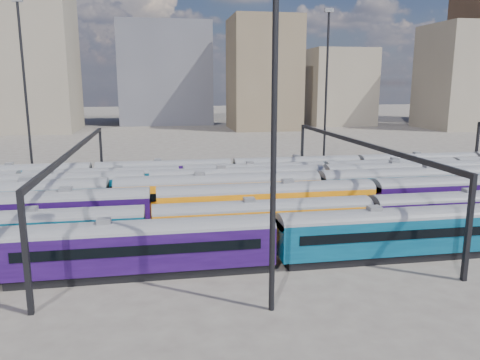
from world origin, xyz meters
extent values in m
plane|color=#453F3B|center=(0.00, 0.00, 0.00)|extent=(500.00, 500.00, 0.00)
cube|color=black|center=(-13.32, -15.00, 0.35)|extent=(19.02, 2.47, 0.70)
cube|color=#190736|center=(-13.32, -15.00, 2.15)|extent=(20.03, 2.90, 2.90)
cylinder|color=#4C4C51|center=(-13.32, -15.00, 3.60)|extent=(20.03, 2.90, 2.90)
cube|color=black|center=(-13.32, -16.47, 2.50)|extent=(17.62, 0.06, 0.75)
cube|color=black|center=(-13.32, -13.53, 2.50)|extent=(17.62, 0.06, 0.75)
cube|color=slate|center=(-13.32, -15.00, 4.38)|extent=(1.00, 0.90, 0.35)
cube|color=black|center=(7.31, -15.00, 0.35)|extent=(19.02, 2.47, 0.70)
cube|color=#043148|center=(7.31, -15.00, 2.15)|extent=(20.03, 2.90, 2.90)
cylinder|color=#4C4C51|center=(7.31, -15.00, 3.60)|extent=(20.03, 2.90, 2.90)
cube|color=black|center=(7.31, -16.47, 2.50)|extent=(17.62, 0.06, 0.75)
cube|color=black|center=(7.31, -13.53, 2.50)|extent=(17.62, 0.06, 0.75)
cube|color=slate|center=(7.31, -15.00, 4.38)|extent=(1.00, 0.90, 0.35)
cube|color=black|center=(-22.85, -10.00, 0.34)|extent=(18.45, 2.39, 0.68)
cube|color=#043148|center=(-22.85, -10.00, 2.09)|extent=(19.42, 2.82, 2.82)
cylinder|color=#4C4C51|center=(-22.85, -10.00, 3.50)|extent=(19.42, 2.82, 2.82)
cube|color=black|center=(-22.85, -11.43, 2.43)|extent=(17.09, 0.06, 0.73)
cube|color=black|center=(-22.85, -8.57, 2.43)|extent=(17.09, 0.06, 0.73)
cube|color=slate|center=(-22.85, -10.00, 4.25)|extent=(0.97, 0.87, 0.34)
cube|color=black|center=(-2.83, -10.00, 0.34)|extent=(18.45, 2.39, 0.68)
cube|color=#C86C08|center=(-2.83, -10.00, 2.09)|extent=(19.42, 2.82, 2.82)
cylinder|color=#4C4C51|center=(-2.83, -10.00, 3.50)|extent=(19.42, 2.82, 2.82)
cube|color=black|center=(-2.83, -11.43, 2.43)|extent=(17.09, 0.06, 0.73)
cube|color=black|center=(-2.83, -8.57, 2.43)|extent=(17.09, 0.06, 0.73)
cube|color=slate|center=(-2.83, -10.00, 4.25)|extent=(0.97, 0.87, 0.34)
cube|color=black|center=(17.20, -10.00, 0.34)|extent=(18.45, 2.39, 0.68)
cube|color=#190736|center=(17.20, -10.00, 2.09)|extent=(19.42, 2.82, 2.82)
cylinder|color=#4C4C51|center=(17.20, -10.00, 3.50)|extent=(19.42, 2.82, 2.82)
cube|color=black|center=(17.20, -11.43, 2.43)|extent=(17.09, 0.06, 0.73)
cube|color=black|center=(17.20, -8.57, 2.43)|extent=(17.09, 0.06, 0.73)
cube|color=slate|center=(17.20, -10.00, 4.25)|extent=(0.97, 0.87, 0.34)
cube|color=black|center=(-23.56, -5.00, 0.38)|extent=(20.50, 2.66, 0.76)
cube|color=#190736|center=(-23.56, -5.00, 2.32)|extent=(21.58, 3.13, 3.13)
cylinder|color=#4C4C51|center=(-23.56, -5.00, 3.88)|extent=(21.58, 3.13, 3.13)
cube|color=black|center=(-23.56, -6.58, 2.69)|extent=(18.99, 0.06, 0.81)
cube|color=black|center=(-23.56, -3.42, 2.69)|extent=(18.99, 0.06, 0.81)
cube|color=slate|center=(-23.56, -5.00, 4.72)|extent=(1.08, 0.97, 0.38)
cube|color=black|center=(-1.38, -5.00, 0.38)|extent=(20.50, 2.66, 0.76)
cube|color=#C86C08|center=(-1.38, -5.00, 2.32)|extent=(21.58, 3.13, 3.13)
cylinder|color=#4C4C51|center=(-1.38, -5.00, 3.88)|extent=(21.58, 3.13, 3.13)
cube|color=black|center=(-1.38, -6.58, 2.69)|extent=(18.99, 0.06, 0.81)
cube|color=black|center=(-1.38, -3.42, 2.69)|extent=(18.99, 0.06, 0.81)
cube|color=slate|center=(-1.38, -5.00, 4.72)|extent=(1.08, 0.97, 0.38)
cube|color=black|center=(20.79, -5.00, 0.38)|extent=(20.50, 2.66, 0.76)
cube|color=#190736|center=(20.79, -5.00, 2.32)|extent=(21.58, 3.13, 3.13)
cylinder|color=#4C4C51|center=(20.79, -5.00, 3.88)|extent=(21.58, 3.13, 3.13)
cube|color=black|center=(20.79, -6.58, 2.69)|extent=(18.99, 0.06, 0.81)
cube|color=black|center=(20.79, -3.42, 2.69)|extent=(18.99, 0.06, 0.81)
cube|color=slate|center=(20.79, -5.00, 4.72)|extent=(1.08, 0.97, 0.38)
cube|color=black|center=(-28.09, 1.61, 2.74)|extent=(19.30, 0.06, 0.82)
cube|color=black|center=(-5.56, 0.00, 0.38)|extent=(20.84, 2.70, 0.77)
cube|color=#C86C08|center=(-5.56, 0.00, 2.36)|extent=(21.93, 3.18, 3.18)
cylinder|color=#4C4C51|center=(-5.56, 0.00, 3.95)|extent=(21.93, 3.18, 3.18)
cube|color=black|center=(-5.56, -1.61, 2.74)|extent=(19.30, 0.06, 0.82)
cube|color=black|center=(-5.56, 1.61, 2.74)|extent=(19.30, 0.06, 0.82)
cube|color=slate|center=(-5.56, 0.00, 4.80)|extent=(1.10, 0.99, 0.38)
cube|color=black|center=(16.98, 0.00, 0.38)|extent=(20.84, 2.70, 0.77)
cube|color=#043148|center=(16.98, 0.00, 2.36)|extent=(21.93, 3.18, 3.18)
cylinder|color=#4C4C51|center=(16.98, 0.00, 3.95)|extent=(21.93, 3.18, 3.18)
cube|color=black|center=(16.98, -1.61, 2.74)|extent=(19.30, 0.06, 0.82)
cube|color=black|center=(16.98, 1.61, 2.74)|extent=(19.30, 0.06, 0.82)
cube|color=slate|center=(16.98, 0.00, 4.80)|extent=(1.10, 0.99, 0.38)
cube|color=black|center=(-23.96, 5.00, 0.36)|extent=(19.74, 2.56, 0.73)
cube|color=#043148|center=(-23.96, 5.00, 2.23)|extent=(20.78, 3.01, 3.01)
cylinder|color=#4C4C51|center=(-23.96, 5.00, 3.74)|extent=(20.78, 3.01, 3.01)
cube|color=black|center=(-23.96, 3.47, 2.60)|extent=(18.29, 0.06, 0.78)
cube|color=black|center=(-23.96, 6.53, 2.60)|extent=(18.29, 0.06, 0.78)
cube|color=slate|center=(-23.96, 5.00, 4.54)|extent=(1.04, 0.94, 0.36)
cube|color=black|center=(-2.58, 5.00, 0.36)|extent=(19.74, 2.56, 0.73)
cube|color=#C86C08|center=(-2.58, 5.00, 2.23)|extent=(20.78, 3.01, 3.01)
cylinder|color=#4C4C51|center=(-2.58, 5.00, 3.74)|extent=(20.78, 3.01, 3.01)
cube|color=black|center=(-2.58, 3.47, 2.60)|extent=(18.29, 0.06, 0.78)
cube|color=black|center=(-2.58, 6.53, 2.60)|extent=(18.29, 0.06, 0.78)
cube|color=slate|center=(-2.58, 5.00, 4.54)|extent=(1.04, 0.94, 0.36)
cube|color=black|center=(18.80, 5.00, 0.36)|extent=(19.74, 2.56, 0.73)
cube|color=#043148|center=(18.80, 5.00, 2.23)|extent=(20.78, 3.01, 3.01)
cylinder|color=#4C4C51|center=(18.80, 5.00, 3.74)|extent=(20.78, 3.01, 3.01)
cube|color=black|center=(18.80, 3.47, 2.60)|extent=(18.29, 0.06, 0.78)
cube|color=black|center=(18.80, 6.53, 2.60)|extent=(18.29, 0.06, 0.78)
cube|color=slate|center=(18.80, 5.00, 4.54)|extent=(1.04, 0.94, 0.36)
cube|color=black|center=(-18.71, 10.00, 0.32)|extent=(17.62, 2.29, 0.65)
cube|color=#043148|center=(-18.71, 10.00, 1.99)|extent=(18.55, 2.69, 2.69)
cylinder|color=#4C4C51|center=(-18.71, 10.00, 3.34)|extent=(18.55, 2.69, 2.69)
cube|color=black|center=(-18.71, 8.63, 2.32)|extent=(16.33, 0.06, 0.70)
cube|color=black|center=(-18.71, 11.37, 2.32)|extent=(16.33, 0.06, 0.70)
cube|color=slate|center=(-18.71, 10.00, 4.06)|extent=(0.93, 0.83, 0.32)
cube|color=black|center=(0.44, 10.00, 0.32)|extent=(17.62, 2.29, 0.65)
cube|color=#C86C08|center=(0.44, 10.00, 1.99)|extent=(18.55, 2.69, 2.69)
cylinder|color=#4C4C51|center=(0.44, 10.00, 3.34)|extent=(18.55, 2.69, 2.69)
cube|color=black|center=(0.44, 8.63, 2.32)|extent=(16.33, 0.06, 0.70)
cube|color=black|center=(0.44, 11.37, 2.32)|extent=(16.33, 0.06, 0.70)
cube|color=slate|center=(0.44, 10.00, 4.06)|extent=(0.93, 0.83, 0.32)
cube|color=black|center=(19.60, 10.00, 0.32)|extent=(17.62, 2.29, 0.65)
cube|color=#043148|center=(19.60, 10.00, 1.99)|extent=(18.55, 2.69, 2.69)
cylinder|color=#4C4C51|center=(19.60, 10.00, 3.34)|extent=(18.55, 2.69, 2.69)
cube|color=black|center=(19.60, 8.63, 2.32)|extent=(16.33, 0.06, 0.70)
cube|color=black|center=(19.60, 11.37, 2.32)|extent=(16.33, 0.06, 0.70)
cube|color=slate|center=(19.60, 10.00, 4.06)|extent=(0.93, 0.83, 0.32)
cube|color=black|center=(-29.97, 15.00, 0.32)|extent=(17.31, 2.25, 0.64)
cube|color=#043148|center=(-29.97, 15.00, 1.96)|extent=(18.22, 2.64, 2.64)
cylinder|color=#4C4C51|center=(-29.97, 15.00, 3.28)|extent=(18.22, 2.64, 2.64)
cube|color=black|center=(-29.97, 13.66, 2.28)|extent=(16.04, 0.06, 0.68)
cube|color=black|center=(-29.97, 16.34, 2.28)|extent=(16.04, 0.06, 0.68)
cube|color=slate|center=(-29.97, 15.00, 3.98)|extent=(0.91, 0.82, 0.32)
cube|color=black|center=(-11.15, 15.00, 0.32)|extent=(17.31, 2.25, 0.64)
cube|color=#190736|center=(-11.15, 15.00, 1.96)|extent=(18.22, 2.64, 2.64)
cylinder|color=#4C4C51|center=(-11.15, 15.00, 3.28)|extent=(18.22, 2.64, 2.64)
cube|color=black|center=(-11.15, 13.66, 2.28)|extent=(16.04, 0.06, 0.68)
cube|color=black|center=(-11.15, 16.34, 2.28)|extent=(16.04, 0.06, 0.68)
cube|color=slate|center=(-11.15, 15.00, 3.98)|extent=(0.91, 0.82, 0.32)
cube|color=black|center=(7.68, 15.00, 0.32)|extent=(17.31, 2.25, 0.64)
cube|color=#043148|center=(7.68, 15.00, 1.96)|extent=(18.22, 2.64, 2.64)
cylinder|color=#4C4C51|center=(7.68, 15.00, 3.28)|extent=(18.22, 2.64, 2.64)
cube|color=black|center=(7.68, 13.66, 2.28)|extent=(16.04, 0.06, 0.68)
cube|color=black|center=(7.68, 16.34, 2.28)|extent=(16.04, 0.06, 0.68)
cube|color=slate|center=(7.68, 15.00, 3.98)|extent=(0.91, 0.82, 0.32)
cube|color=black|center=(26.50, 15.00, 0.32)|extent=(17.31, 2.25, 0.64)
cube|color=#C86C08|center=(26.50, 15.00, 1.96)|extent=(18.22, 2.64, 2.64)
cylinder|color=#4C4C51|center=(26.50, 15.00, 3.28)|extent=(18.22, 2.64, 2.64)
cube|color=black|center=(26.50, 13.66, 2.28)|extent=(16.04, 0.06, 0.68)
cube|color=black|center=(26.50, 16.34, 2.28)|extent=(16.04, 0.06, 0.68)
cube|color=slate|center=(26.50, 15.00, 3.98)|extent=(0.91, 0.82, 0.32)
cube|color=black|center=(-20.00, -20.00, 4.00)|extent=(0.35, 0.35, 8.00)
cube|color=black|center=(-20.00, 20.00, 4.00)|extent=(0.35, 0.35, 8.00)
cube|color=black|center=(-20.00, 0.00, 7.80)|extent=(0.30, 40.00, 0.45)
cube|color=black|center=(10.00, -20.00, 4.00)|extent=(0.35, 0.35, 8.00)
cube|color=black|center=(10.00, 20.00, 4.00)|extent=(0.35, 0.35, 8.00)
cube|color=black|center=(10.00, 0.00, 7.80)|extent=(0.30, 40.00, 0.45)
cube|color=black|center=(40.00, 20.00, 4.00)|extent=(0.35, 0.35, 8.00)
cylinder|color=black|center=(-30.00, 22.00, 12.50)|extent=(0.36, 0.36, 25.00)
cylinder|color=black|center=(-5.00, -22.00, 12.50)|extent=(0.36, 0.36, 25.00)
cylinder|color=black|center=(15.00, 24.00, 12.50)|extent=(0.36, 0.36, 25.00)
cube|color=slate|center=(15.00, 24.00, 25.30)|extent=(1.40, 0.50, 0.60)
cube|color=#665B4C|center=(-53.13, 101.52, 22.62)|extent=(34.22, 24.48, 45.24)
cube|color=#38383F|center=(-8.81, 123.01, 17.41)|extent=(31.45, 23.82, 34.83)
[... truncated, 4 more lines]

